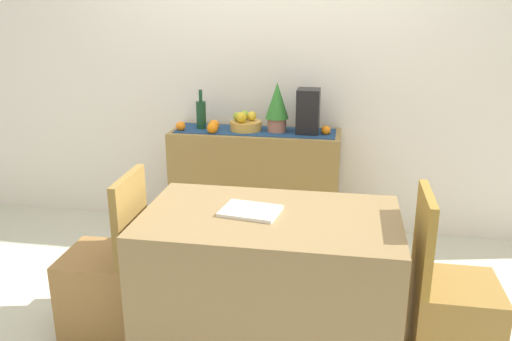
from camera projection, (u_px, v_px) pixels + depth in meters
The scene contains 20 objects.
ground_plane at pixel (245, 299), 3.24m from camera, with size 6.40×6.40×0.02m, color beige.
room_wall_rear at pixel (274, 56), 3.93m from camera, with size 6.40×0.06×2.70m, color silver.
sideboard_console at pixel (255, 185), 3.99m from camera, with size 1.24×0.42×0.83m, color olive.
table_runner at pixel (255, 131), 3.86m from camera, with size 1.17×0.32×0.01m, color navy.
fruit_bowl at pixel (246, 126), 3.86m from camera, with size 0.23×0.23×0.07m, color gold.
apple_front at pixel (252, 116), 3.85m from camera, with size 0.07×0.07×0.07m, color gold.
apple_rear at pixel (238, 116), 3.85m from camera, with size 0.07×0.07×0.07m, color #8FA72F.
apple_center at pixel (241, 118), 3.78m from camera, with size 0.08×0.08×0.08m, color gold.
apple_upper at pixel (245, 115), 3.89m from camera, with size 0.07×0.07×0.07m, color #88B337.
wine_bottle at pixel (201, 114), 3.89m from camera, with size 0.07×0.07×0.29m.
coffee_maker at pixel (308, 111), 3.75m from camera, with size 0.16×0.18×0.32m, color black.
potted_plant at pixel (277, 106), 3.77m from camera, with size 0.17×0.17×0.36m.
orange_loose_mid at pixel (214, 125), 3.87m from camera, with size 0.08×0.08×0.08m, color orange.
orange_loose_end at pixel (181, 126), 3.86m from camera, with size 0.07×0.07×0.07m, color orange.
orange_loose_far at pixel (326, 130), 3.74m from camera, with size 0.07×0.07×0.07m, color orange.
orange_loose_near_bowl at pixel (212, 128), 3.78m from camera, with size 0.08×0.08×0.08m, color orange.
dining_table at pixel (270, 282), 2.69m from camera, with size 1.27×0.75×0.74m, color olive.
open_book at pixel (250, 211), 2.60m from camera, with size 0.28×0.21×0.02m, color white.
chair_near_window at pixel (107, 284), 2.87m from camera, with size 0.41×0.41×0.90m.
chair_by_corner at pixel (450, 317), 2.58m from camera, with size 0.40×0.40×0.90m.
Camera 1 is at (0.55, -2.78, 1.74)m, focal length 36.97 mm.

